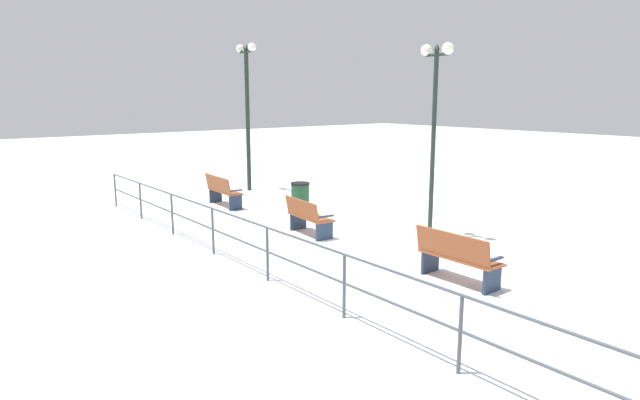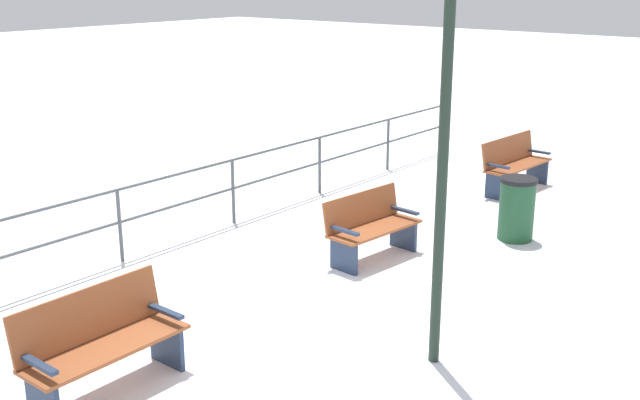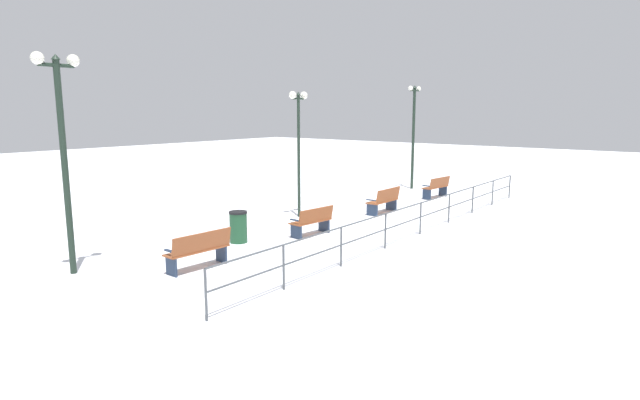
{
  "view_description": "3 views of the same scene",
  "coord_description": "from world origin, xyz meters",
  "px_view_note": "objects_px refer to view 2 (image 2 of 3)",
  "views": [
    {
      "loc": [
        -7.58,
        -7.83,
        3.24
      ],
      "look_at": [
        -0.85,
        0.77,
        1.14
      ],
      "focal_mm": 30.31,
      "sensor_mm": 36.0,
      "label": 1
    },
    {
      "loc": [
        5.43,
        -5.82,
        3.72
      ],
      "look_at": [
        -0.23,
        1.2,
        1.02
      ],
      "focal_mm": 43.32,
      "sensor_mm": 36.0,
      "label": 2
    },
    {
      "loc": [
        -9.65,
        14.1,
        3.76
      ],
      "look_at": [
        -0.29,
        1.98,
        1.09
      ],
      "focal_mm": 29.06,
      "sensor_mm": 36.0,
      "label": 3
    }
  ],
  "objects_px": {
    "trash_bin": "(517,209)",
    "lamppost_middle": "(448,41)",
    "bench_third": "(371,226)",
    "bench_fourth": "(514,163)",
    "bench_second": "(101,342)"
  },
  "relations": [
    {
      "from": "bench_second",
      "to": "trash_bin",
      "type": "height_order",
      "value": "bench_second"
    },
    {
      "from": "bench_third",
      "to": "bench_fourth",
      "type": "distance_m",
      "value": 4.29
    },
    {
      "from": "bench_third",
      "to": "bench_second",
      "type": "bearing_deg",
      "value": -83.29
    },
    {
      "from": "bench_fourth",
      "to": "lamppost_middle",
      "type": "relative_size",
      "value": 0.38
    },
    {
      "from": "bench_third",
      "to": "bench_fourth",
      "type": "relative_size",
      "value": 0.88
    },
    {
      "from": "bench_third",
      "to": "trash_bin",
      "type": "relative_size",
      "value": 1.6
    },
    {
      "from": "lamppost_middle",
      "to": "bench_third",
      "type": "bearing_deg",
      "value": 137.98
    },
    {
      "from": "trash_bin",
      "to": "bench_fourth",
      "type": "bearing_deg",
      "value": 115.99
    },
    {
      "from": "lamppost_middle",
      "to": "trash_bin",
      "type": "bearing_deg",
      "value": 103.88
    },
    {
      "from": "trash_bin",
      "to": "lamppost_middle",
      "type": "bearing_deg",
      "value": -76.12
    },
    {
      "from": "bench_third",
      "to": "trash_bin",
      "type": "height_order",
      "value": "trash_bin"
    },
    {
      "from": "bench_second",
      "to": "trash_bin",
      "type": "bearing_deg",
      "value": 80.03
    },
    {
      "from": "bench_fourth",
      "to": "trash_bin",
      "type": "relative_size",
      "value": 1.83
    },
    {
      "from": "bench_second",
      "to": "trash_bin",
      "type": "xyz_separation_m",
      "value": [
        1.13,
        6.23,
        -0.03
      ]
    },
    {
      "from": "bench_third",
      "to": "bench_fourth",
      "type": "bearing_deg",
      "value": 95.71
    }
  ]
}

